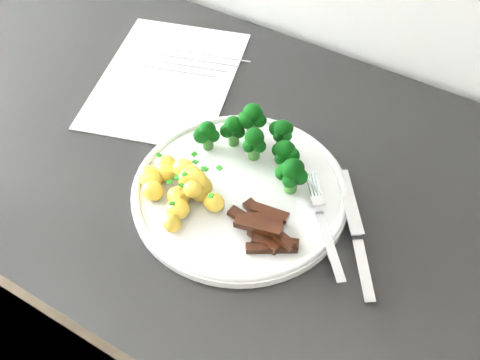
% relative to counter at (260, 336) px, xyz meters
% --- Properties ---
extents(counter, '(2.44, 0.61, 0.92)m').
position_rel_counter_xyz_m(counter, '(0.00, 0.00, 0.00)').
color(counter, black).
rests_on(counter, ground).
extents(recipe_paper, '(0.29, 0.34, 0.00)m').
position_rel_counter_xyz_m(recipe_paper, '(-0.25, 0.11, 0.46)').
color(recipe_paper, white).
rests_on(recipe_paper, counter).
extents(plate, '(0.29, 0.29, 0.02)m').
position_rel_counter_xyz_m(plate, '(-0.02, -0.04, 0.47)').
color(plate, white).
rests_on(plate, counter).
extents(broccoli, '(0.17, 0.10, 0.06)m').
position_rel_counter_xyz_m(broccoli, '(-0.03, 0.02, 0.50)').
color(broccoli, '#2F6825').
rests_on(broccoli, plate).
extents(potatoes, '(0.13, 0.11, 0.04)m').
position_rel_counter_xyz_m(potatoes, '(-0.08, -0.09, 0.49)').
color(potatoes, gold).
rests_on(potatoes, plate).
extents(beef_strips, '(0.10, 0.08, 0.03)m').
position_rel_counter_xyz_m(beef_strips, '(0.04, -0.08, 0.48)').
color(beef_strips, black).
rests_on(beef_strips, plate).
extents(fork, '(0.12, 0.14, 0.02)m').
position_rel_counter_xyz_m(fork, '(0.11, -0.04, 0.48)').
color(fork, silver).
rests_on(fork, plate).
extents(knife, '(0.13, 0.17, 0.02)m').
position_rel_counter_xyz_m(knife, '(0.15, -0.04, 0.47)').
color(knife, silver).
rests_on(knife, plate).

